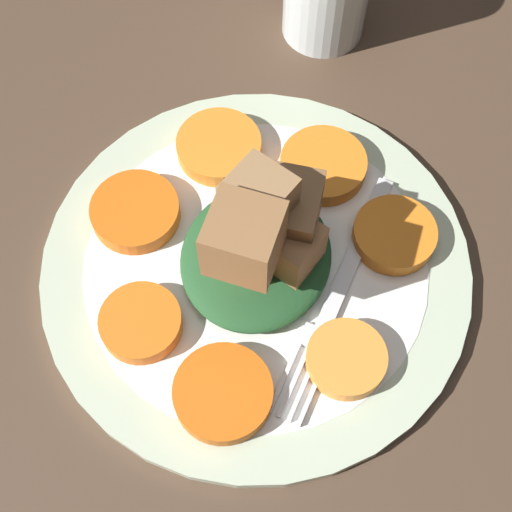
{
  "coord_description": "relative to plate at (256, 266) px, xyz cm",
  "views": [
    {
      "loc": [
        -21.31,
        -5.97,
        47.72
      ],
      "look_at": [
        0.0,
        0.0,
        4.1
      ],
      "focal_mm": 50.0,
      "sensor_mm": 36.0,
      "label": 1
    }
  ],
  "objects": [
    {
      "name": "carrot_slice_3",
      "position": [
        4.39,
        -8.87,
        1.25
      ],
      "size": [
        5.87,
        5.87,
        1.34
      ],
      "primitive_type": "cylinder",
      "color": "orange",
      "rests_on": "plate"
    },
    {
      "name": "carrot_slice_0",
      "position": [
        -6.66,
        6.05,
        1.25
      ],
      "size": [
        5.47,
        5.47,
        1.34
      ],
      "primitive_type": "cylinder",
      "color": "orange",
      "rests_on": "plate"
    },
    {
      "name": "plate",
      "position": [
        0.0,
        0.0,
        0.0
      ],
      "size": [
        30.19,
        30.19,
        1.05
      ],
      "color": "beige",
      "rests_on": "table_slab"
    },
    {
      "name": "carrot_slice_5",
      "position": [
        8.28,
        5.21,
        1.25
      ],
      "size": [
        6.4,
        6.4,
        1.34
      ],
      "primitive_type": "cylinder",
      "color": "orange",
      "rests_on": "plate"
    },
    {
      "name": "table_slab",
      "position": [
        0.0,
        0.0,
        -1.52
      ],
      "size": [
        120.0,
        120.0,
        2.0
      ],
      "primitive_type": "cube",
      "color": "#4C3828",
      "rests_on": "ground"
    },
    {
      "name": "carrot_slice_1",
      "position": [
        -9.75,
        -0.57,
        1.25
      ],
      "size": [
        6.37,
        6.37,
        1.34
      ],
      "primitive_type": "cylinder",
      "color": "#D66114",
      "rests_on": "plate"
    },
    {
      "name": "carrot_slice_2",
      "position": [
        -5.45,
        -7.57,
        1.25
      ],
      "size": [
        5.23,
        5.23,
        1.34
      ],
      "primitive_type": "cylinder",
      "color": "orange",
      "rests_on": "plate"
    },
    {
      "name": "carrot_slice_6",
      "position": [
        1.26,
        9.32,
        1.25
      ],
      "size": [
        6.37,
        6.37,
        1.34
      ],
      "primitive_type": "cylinder",
      "color": "orange",
      "rests_on": "plate"
    },
    {
      "name": "carrot_slice_4",
      "position": [
        8.76,
        -2.72,
        1.25
      ],
      "size": [
        6.42,
        6.42,
        1.34
      ],
      "primitive_type": "cylinder",
      "color": "orange",
      "rests_on": "plate"
    },
    {
      "name": "fork",
      "position": [
        -1.12,
        -5.98,
        0.78
      ],
      "size": [
        19.41,
        4.52,
        0.4
      ],
      "rotation": [
        0.0,
        0.0,
        -0.15
      ],
      "color": "silver",
      "rests_on": "plate"
    },
    {
      "name": "center_pile",
      "position": [
        0.06,
        -0.25,
        4.21
      ],
      "size": [
        11.49,
        10.34,
        10.24
      ],
      "color": "#235128",
      "rests_on": "plate"
    }
  ]
}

